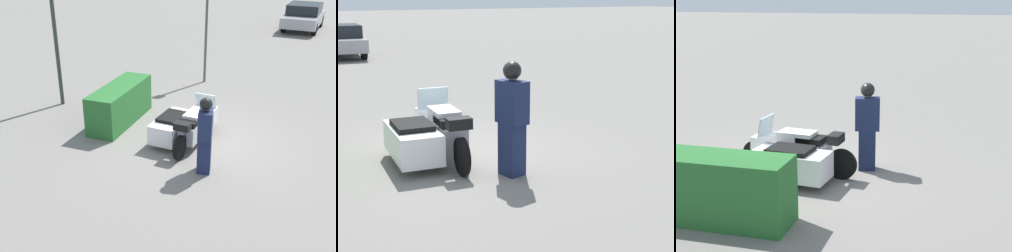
% 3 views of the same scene
% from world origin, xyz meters
% --- Properties ---
extents(ground_plane, '(160.00, 160.00, 0.00)m').
position_xyz_m(ground_plane, '(0.00, 0.00, 0.00)').
color(ground_plane, slate).
extents(police_motorcycle, '(2.47, 1.38, 1.14)m').
position_xyz_m(police_motorcycle, '(0.01, 0.46, 0.45)').
color(police_motorcycle, black).
rests_on(police_motorcycle, ground).
extents(officer_rider, '(0.54, 0.39, 1.80)m').
position_xyz_m(officer_rider, '(-1.33, -0.48, 0.95)').
color(officer_rider, '#192347').
rests_on(officer_rider, ground).
extents(parked_car_background, '(4.18, 2.17, 1.44)m').
position_xyz_m(parked_car_background, '(15.88, -1.20, 0.76)').
color(parked_car_background, '#9E9EA3').
rests_on(parked_car_background, ground).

